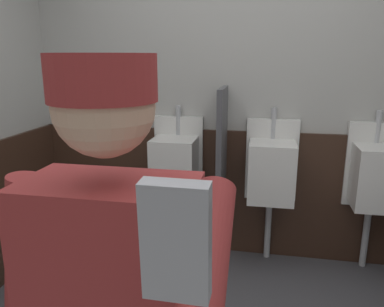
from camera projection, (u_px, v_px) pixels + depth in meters
wall_back at (242, 87)px, 2.97m from camera, size 3.92×0.12×2.77m
wainscot_band_back at (238, 193)px, 3.12m from camera, size 3.32×0.03×1.04m
urinal_left at (175, 165)px, 3.01m from camera, size 0.40×0.34×1.24m
urinal_middle at (271, 170)px, 2.87m from camera, size 0.40×0.34×1.24m
urinal_right at (377, 176)px, 2.73m from camera, size 0.40×0.34×1.24m
privacy_divider_panel at (222, 148)px, 2.83m from camera, size 0.04×0.40×0.90m
cell_phone at (176, 242)px, 0.32m from camera, size 0.06×0.03×0.11m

